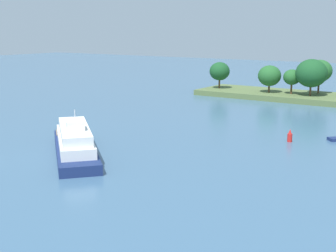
{
  "coord_description": "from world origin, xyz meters",
  "views": [
    {
      "loc": [
        50.01,
        -30.69,
        15.96
      ],
      "look_at": [
        10.57,
        27.75,
        1.2
      ],
      "focal_mm": 49.45,
      "sensor_mm": 36.0,
      "label": 1
    }
  ],
  "objects": [
    {
      "name": "channel_buoy_red",
      "position": [
        28.23,
        33.1,
        0.81
      ],
      "size": [
        0.7,
        0.7,
        1.9
      ],
      "color": "red",
      "rests_on": "ground"
    },
    {
      "name": "treeline_island",
      "position": [
        22.0,
        74.64,
        3.21
      ],
      "size": [
        64.02,
        15.31,
        9.5
      ],
      "color": "#566B3D",
      "rests_on": "ground"
    },
    {
      "name": "white_riverboat",
      "position": [
        7.56,
        10.68,
        1.68
      ],
      "size": [
        18.09,
        16.67,
        6.34
      ],
      "color": "navy",
      "rests_on": "ground"
    }
  ]
}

